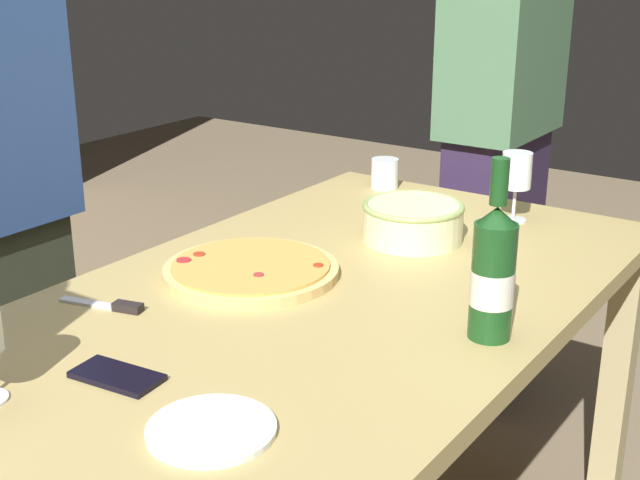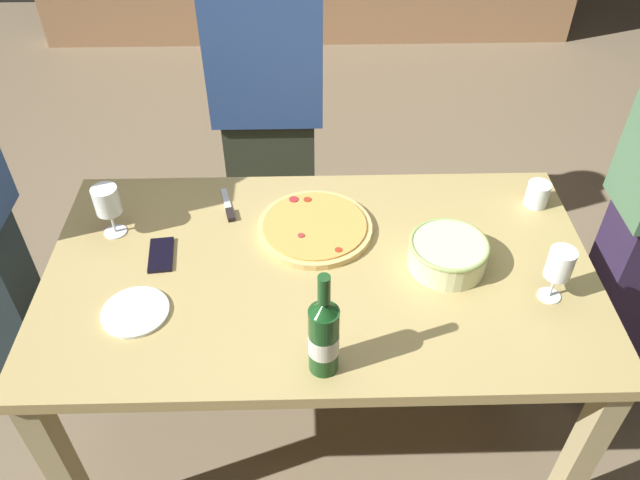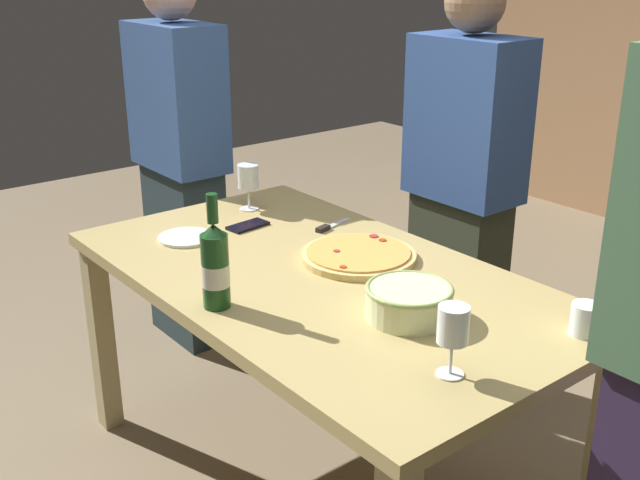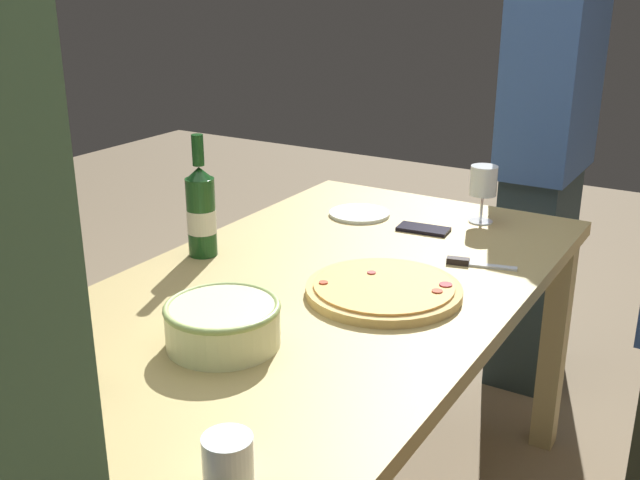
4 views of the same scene
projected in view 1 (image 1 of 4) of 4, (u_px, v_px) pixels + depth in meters
name	position (u px, v px, depth m)	size (l,w,h in m)	color
dining_table	(320.00, 335.00, 1.71)	(1.60, 0.90, 0.75)	tan
pizza	(251.00, 270.00, 1.76)	(0.36, 0.36, 0.03)	#D9B36B
serving_bowl	(412.00, 220.00, 1.95)	(0.23, 0.23, 0.09)	beige
wine_bottle	(493.00, 273.00, 1.45)	(0.08, 0.08, 0.32)	#17441A
wine_glass_by_bottle	(516.00, 174.00, 2.06)	(0.07, 0.07, 0.17)	white
cup_amber	(385.00, 173.00, 2.37)	(0.07, 0.07, 0.08)	white
side_plate	(211.00, 429.00, 1.20)	(0.18, 0.18, 0.01)	white
cell_phone	(117.00, 376.00, 1.35)	(0.07, 0.14, 0.01)	black
pizza_knife	(112.00, 306.00, 1.60)	(0.06, 0.17, 0.02)	silver
person_guest_right	(499.00, 122.00, 2.54)	(0.41, 0.24, 1.73)	#2C203C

